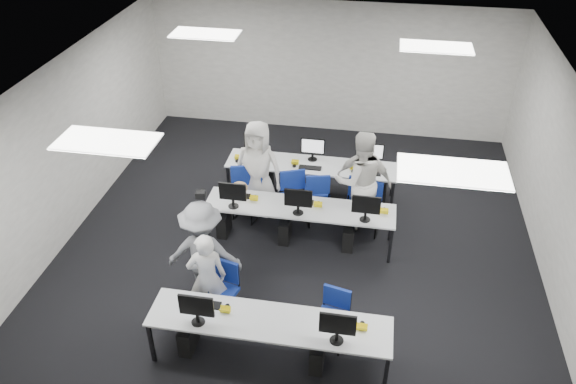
% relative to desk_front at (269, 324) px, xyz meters
% --- Properties ---
extents(room, '(9.00, 9.02, 3.00)m').
position_rel_desk_front_xyz_m(room, '(0.00, 2.40, 0.82)').
color(room, black).
rests_on(room, ground).
extents(ceiling_panels, '(5.20, 4.60, 0.02)m').
position_rel_desk_front_xyz_m(ceiling_panels, '(0.00, 2.40, 2.30)').
color(ceiling_panels, white).
rests_on(ceiling_panels, room).
extents(desk_front, '(3.20, 0.70, 0.73)m').
position_rel_desk_front_xyz_m(desk_front, '(0.00, 0.00, 0.00)').
color(desk_front, silver).
rests_on(desk_front, ground).
extents(desk_mid, '(3.20, 0.70, 0.73)m').
position_rel_desk_front_xyz_m(desk_mid, '(0.00, 2.60, 0.00)').
color(desk_mid, silver).
rests_on(desk_mid, ground).
extents(desk_back, '(3.20, 0.70, 0.73)m').
position_rel_desk_front_xyz_m(desk_back, '(0.00, 4.00, 0.00)').
color(desk_back, silver).
rests_on(desk_back, ground).
extents(equipment_front, '(2.51, 0.41, 1.19)m').
position_rel_desk_front_xyz_m(equipment_front, '(-0.19, -0.02, -0.32)').
color(equipment_front, '#0B3294').
rests_on(equipment_front, desk_front).
extents(equipment_mid, '(2.91, 0.41, 1.19)m').
position_rel_desk_front_xyz_m(equipment_mid, '(-0.19, 2.58, -0.32)').
color(equipment_mid, white).
rests_on(equipment_mid, desk_mid).
extents(equipment_back, '(2.91, 0.41, 1.19)m').
position_rel_desk_front_xyz_m(equipment_back, '(0.19, 4.02, -0.32)').
color(equipment_back, white).
rests_on(equipment_back, desk_back).
extents(chair_0, '(0.56, 0.59, 0.93)m').
position_rel_desk_front_xyz_m(chair_0, '(-0.86, 0.64, -0.39)').
color(chair_0, navy).
rests_on(chair_0, ground).
extents(chair_1, '(0.50, 0.53, 0.84)m').
position_rel_desk_front_xyz_m(chair_1, '(0.79, 0.47, -0.41)').
color(chair_1, navy).
rests_on(chair_1, ground).
extents(chair_2, '(0.55, 0.58, 0.89)m').
position_rel_desk_front_xyz_m(chair_2, '(-1.04, 3.18, -0.40)').
color(chair_2, navy).
rests_on(chair_2, ground).
extents(chair_3, '(0.63, 0.65, 0.97)m').
position_rel_desk_front_xyz_m(chair_3, '(-0.17, 3.15, -0.38)').
color(chair_3, navy).
rests_on(chair_3, ground).
extents(chair_4, '(0.50, 0.54, 0.90)m').
position_rel_desk_front_xyz_m(chair_4, '(1.13, 3.15, -0.40)').
color(chair_4, navy).
rests_on(chair_4, ground).
extents(chair_5, '(0.58, 0.61, 0.97)m').
position_rel_desk_front_xyz_m(chair_5, '(-1.19, 3.52, -0.37)').
color(chair_5, navy).
rests_on(chair_5, ground).
extents(chair_6, '(0.55, 0.58, 0.92)m').
position_rel_desk_front_xyz_m(chair_6, '(0.17, 3.50, -0.39)').
color(chair_6, navy).
rests_on(chair_6, ground).
extents(chair_7, '(0.49, 0.54, 0.97)m').
position_rel_desk_front_xyz_m(chair_7, '(0.99, 3.52, -0.37)').
color(chair_7, navy).
rests_on(chair_7, ground).
extents(handbag, '(0.35, 0.29, 0.25)m').
position_rel_desk_front_xyz_m(handbag, '(-1.09, 2.80, 0.17)').
color(handbag, olive).
rests_on(handbag, desk_mid).
extents(student_0, '(0.63, 0.50, 1.51)m').
position_rel_desk_front_xyz_m(student_0, '(-1.02, 0.63, 0.08)').
color(student_0, white).
rests_on(student_0, ground).
extents(student_1, '(1.07, 0.94, 1.86)m').
position_rel_desk_front_xyz_m(student_1, '(0.94, 3.28, 0.25)').
color(student_1, white).
rests_on(student_1, ground).
extents(student_2, '(0.94, 0.66, 1.82)m').
position_rel_desk_front_xyz_m(student_2, '(-0.89, 3.40, 0.23)').
color(student_2, white).
rests_on(student_2, ground).
extents(student_3, '(1.04, 0.57, 1.68)m').
position_rel_desk_front_xyz_m(student_3, '(1.01, 3.43, 0.16)').
color(student_3, white).
rests_on(student_3, ground).
extents(photographer, '(1.15, 0.73, 1.71)m').
position_rel_desk_front_xyz_m(photographer, '(-1.19, 1.04, 0.17)').
color(photographer, slate).
rests_on(photographer, ground).
extents(dslr_camera, '(0.15, 0.19, 0.10)m').
position_rel_desk_front_xyz_m(dslr_camera, '(-1.21, 1.22, 1.08)').
color(dslr_camera, black).
rests_on(dslr_camera, photographer).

